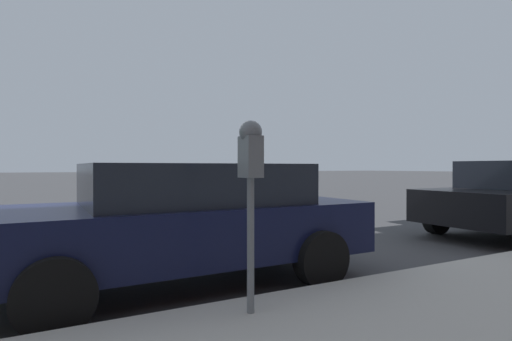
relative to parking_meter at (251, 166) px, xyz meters
name	(u,v)px	position (x,y,z in m)	size (l,w,h in m)	color
ground_plane	(179,262)	(2.58, -0.20, -1.36)	(220.00, 220.00, 0.00)	#424244
parking_meter	(251,166)	(0.00, 0.00, 0.00)	(0.21, 0.19, 1.58)	gray
car_navy	(184,219)	(1.56, 0.05, -0.62)	(2.05, 4.32, 1.39)	#14193D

